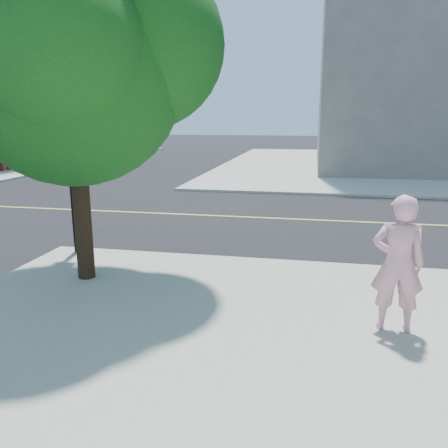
# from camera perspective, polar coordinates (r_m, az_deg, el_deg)

# --- Properties ---
(ground) EXTENTS (140.00, 140.00, 0.00)m
(ground) POSITION_cam_1_polar(r_m,az_deg,el_deg) (10.88, -15.38, -3.62)
(ground) COLOR black
(ground) RESTS_ON ground
(road_ew) EXTENTS (140.00, 9.00, 0.01)m
(road_ew) POSITION_cam_1_polar(r_m,az_deg,el_deg) (14.90, -7.72, 1.31)
(road_ew) COLOR black
(road_ew) RESTS_ON ground
(man_on_phone) EXTENTS (0.74, 0.50, 1.96)m
(man_on_phone) POSITION_cam_1_polar(r_m,az_deg,el_deg) (6.73, 21.14, -4.74)
(man_on_phone) COLOR pink
(man_on_phone) RESTS_ON sidewalk_se
(street_tree) EXTENTS (4.84, 4.40, 6.43)m
(street_tree) POSITION_cam_1_polar(r_m,az_deg,el_deg) (8.57, -18.22, 20.64)
(street_tree) COLOR black
(street_tree) RESTS_ON sidewalk_se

